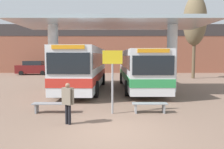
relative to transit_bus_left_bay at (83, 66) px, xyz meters
The scene contains 11 objects.
ground_plane 9.89m from the transit_bus_left_bay, 76.68° to the right, with size 100.00×100.00×0.00m, color #755B4C.
townhouse_backdrop 17.79m from the transit_bus_left_bay, 82.69° to the left, with size 40.00×0.58×7.55m.
station_canopy 3.57m from the transit_bus_left_bay, 22.18° to the right, with size 13.69×5.86×5.12m.
transit_bus_left_bay is the anchor object (origin of this frame).
transit_bus_center_bay 4.48m from the transit_bus_left_bay, ahead, with size 2.92×11.27×3.07m.
waiting_bench_near_pillar 8.16m from the transit_bus_left_bay, 60.63° to the right, with size 1.63×0.44×0.46m.
waiting_bench_mid_platform 7.17m from the transit_bus_left_bay, 94.76° to the right, with size 1.83×0.44×0.46m.
info_sign_platform 7.46m from the transit_bus_left_bay, 72.76° to the right, with size 0.90×0.09×2.88m.
pedestrian_waiting 8.76m from the transit_bus_left_bay, 86.76° to the right, with size 0.55×0.41×1.61m.
poplar_tree_behind_left 15.46m from the transit_bus_left_bay, 36.53° to the left, with size 2.64×2.64×9.66m.
parked_car_street 16.52m from the transit_bus_left_bay, 122.66° to the left, with size 4.76×2.28×1.96m.
Camera 1 is at (-0.05, -7.50, 2.63)m, focal length 35.00 mm.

